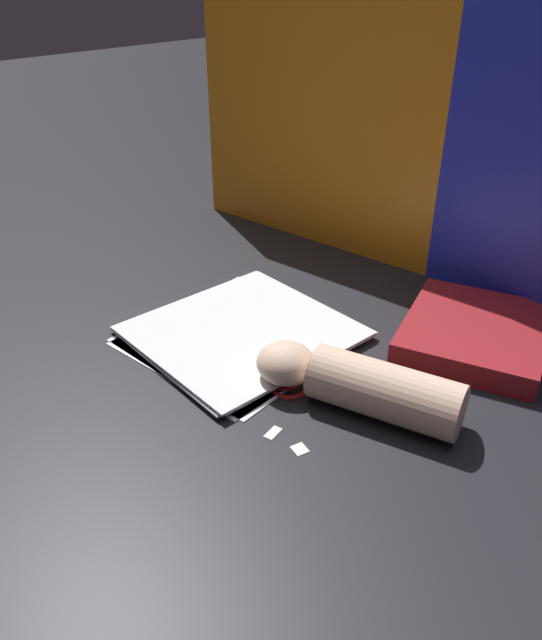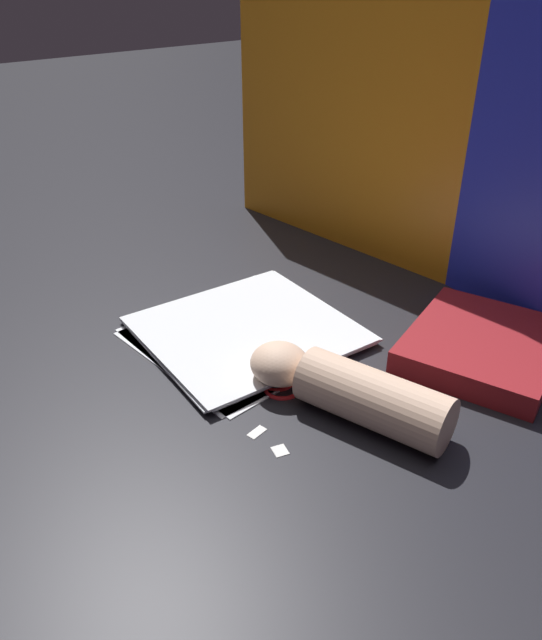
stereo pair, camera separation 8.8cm
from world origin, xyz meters
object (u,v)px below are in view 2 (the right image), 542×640
Objects in this scene: paper_stack at (246,331)px; scissors at (292,378)px; book_closed at (483,346)px; hand_forearm at (347,391)px.

paper_stack is 0.14m from scissors.
book_closed is at bearing 41.14° from paper_stack.
paper_stack reaches higher than scissors.
hand_forearm is at bearing 4.11° from scissors.
paper_stack is 2.06× the size of scissors.
paper_stack is 0.35m from book_closed.
book_closed is 0.28m from scissors.
scissors is (0.13, -0.02, -0.00)m from paper_stack.
hand_forearm reaches higher than paper_stack.
scissors is at bearing -9.60° from paper_stack.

